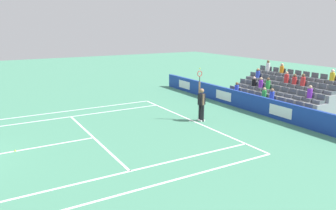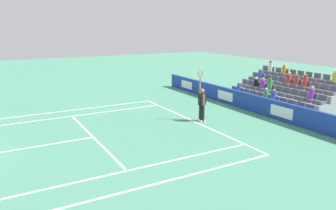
{
  "view_description": "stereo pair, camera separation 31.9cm",
  "coord_description": "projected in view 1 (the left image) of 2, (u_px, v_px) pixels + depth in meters",
  "views": [
    {
      "loc": [
        -13.99,
        -2.2,
        5.01
      ],
      "look_at": [
        -0.13,
        -10.29,
        1.1
      ],
      "focal_mm": 34.84,
      "sensor_mm": 36.0,
      "label": 1
    },
    {
      "loc": [
        -14.14,
        -2.48,
        5.01
      ],
      "look_at": [
        -0.13,
        -10.29,
        1.1
      ],
      "focal_mm": 34.84,
      "sensor_mm": 36.0,
      "label": 2
    }
  ],
  "objects": [
    {
      "name": "line_singles_sideline_left",
      "position": [
        63.0,
        118.0,
        18.21
      ],
      "size": [
        0.1,
        11.89,
        0.01
      ],
      "primitive_type": "cube",
      "color": "white",
      "rests_on": "ground"
    },
    {
      "name": "sponsor_barrier",
      "position": [
        250.0,
        102.0,
        19.61
      ],
      "size": [
        18.98,
        0.22,
        1.04
      ],
      "color": "#193899",
      "rests_on": "ground"
    },
    {
      "name": "line_baseline",
      "position": [
        192.0,
        121.0,
        17.66
      ],
      "size": [
        10.97,
        0.1,
        0.01
      ],
      "primitive_type": "cube",
      "color": "white",
      "rests_on": "ground"
    },
    {
      "name": "line_centre_service",
      "position": [
        18.0,
        151.0,
        13.41
      ],
      "size": [
        0.1,
        6.4,
        0.01
      ],
      "primitive_type": "cube",
      "color": "white",
      "rests_on": "ground"
    },
    {
      "name": "line_doubles_sideline_left",
      "position": [
        57.0,
        112.0,
        19.36
      ],
      "size": [
        0.1,
        11.89,
        0.01
      ],
      "primitive_type": "cube",
      "color": "white",
      "rests_on": "ground"
    },
    {
      "name": "line_centre_mark",
      "position": [
        191.0,
        121.0,
        17.61
      ],
      "size": [
        0.1,
        0.2,
        0.01
      ],
      "primitive_type": "cube",
      "color": "white",
      "rests_on": "ground"
    },
    {
      "name": "tennis_player",
      "position": [
        201.0,
        103.0,
        17.41
      ],
      "size": [
        0.53,
        0.36,
        2.85
      ],
      "color": "black",
      "rests_on": "ground"
    },
    {
      "name": "line_doubles_sideline_right",
      "position": [
        134.0,
        191.0,
        10.15
      ],
      "size": [
        0.1,
        11.89,
        0.01
      ],
      "primitive_type": "cube",
      "color": "white",
      "rests_on": "ground"
    },
    {
      "name": "stadium_stand",
      "position": [
        284.0,
        95.0,
        21.01
      ],
      "size": [
        6.82,
        3.8,
        2.63
      ],
      "color": "gray",
      "rests_on": "ground"
    },
    {
      "name": "line_service",
      "position": [
        94.0,
        138.0,
        14.98
      ],
      "size": [
        8.23,
        0.1,
        0.01
      ],
      "primitive_type": "cube",
      "color": "white",
      "rests_on": "ground"
    },
    {
      "name": "loose_tennis_ball",
      "position": [
        15.0,
        151.0,
        13.33
      ],
      "size": [
        0.07,
        0.07,
        0.07
      ],
      "primitive_type": "sphere",
      "color": "#D1E533",
      "rests_on": "ground"
    },
    {
      "name": "line_singles_sideline_right",
      "position": [
        118.0,
        174.0,
        11.3
      ],
      "size": [
        0.1,
        11.89,
        0.01
      ],
      "primitive_type": "cube",
      "color": "white",
      "rests_on": "ground"
    }
  ]
}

